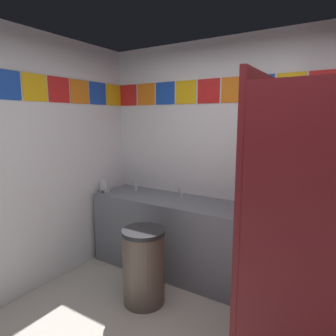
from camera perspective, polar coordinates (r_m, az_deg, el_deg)
wall_back at (r=3.22m, az=17.00°, el=1.25°), size 3.65×0.09×2.58m
vanity_counter at (r=3.43m, az=1.64°, el=-12.74°), size 1.98×0.60×0.84m
faucet_left at (r=3.72m, az=-6.42°, el=-3.57°), size 0.04×0.10×0.14m
faucet_center at (r=3.36m, az=2.45°, el=-4.94°), size 0.04×0.10×0.14m
faucet_right at (r=3.10m, az=13.17°, el=-6.43°), size 0.04×0.10×0.14m
soap_dispenser at (r=3.68m, az=-12.10°, el=-3.45°), size 0.09×0.09×0.16m
stall_divider at (r=2.18m, az=21.35°, el=-10.73°), size 0.92×1.51×2.01m
toilet at (r=2.93m, az=28.90°, el=-21.02°), size 0.39×0.49×0.74m
trash_bin at (r=2.94m, az=-4.70°, el=-18.35°), size 0.40×0.40×0.72m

